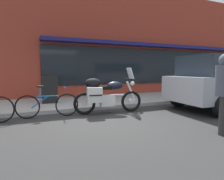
{
  "coord_description": "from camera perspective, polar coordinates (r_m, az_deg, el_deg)",
  "views": [
    {
      "loc": [
        -1.88,
        -4.95,
        1.33
      ],
      "look_at": [
        0.67,
        0.88,
        0.7
      ],
      "focal_mm": 31.78,
      "sensor_mm": 36.0,
      "label": 1
    }
  ],
  "objects": [
    {
      "name": "sandwich_board_sign",
      "position": [
        7.61,
        -17.49,
        0.11
      ],
      "size": [
        0.55,
        0.43,
        1.01
      ],
      "color": "black",
      "rests_on": "sidewalk_curb"
    },
    {
      "name": "parked_bicycle",
      "position": [
        5.91,
        -18.06,
        -4.05
      ],
      "size": [
        1.73,
        0.48,
        0.92
      ],
      "color": "black",
      "rests_on": "ground_plane"
    },
    {
      "name": "ground_plane",
      "position": [
        5.47,
        -2.73,
        -8.45
      ],
      "size": [
        80.0,
        80.0,
        0.0
      ],
      "primitive_type": "plane",
      "color": "#292929"
    },
    {
      "name": "touring_motorcycle",
      "position": [
        6.08,
        -2.01,
        -1.12
      ],
      "size": [
        2.19,
        0.62,
        1.42
      ],
      "color": "black",
      "rests_on": "ground_plane"
    },
    {
      "name": "storefront_building",
      "position": [
        11.72,
        13.53,
        12.45
      ],
      "size": [
        18.21,
        0.9,
        5.59
      ],
      "color": "maroon",
      "rests_on": "ground_plane"
    }
  ]
}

